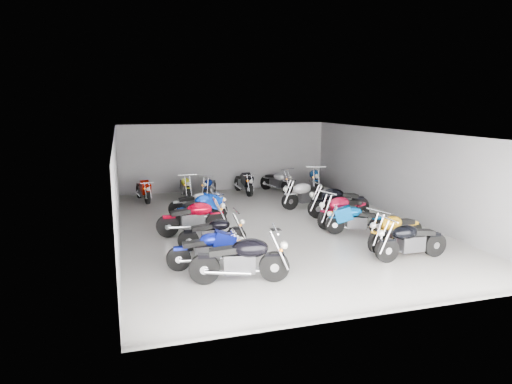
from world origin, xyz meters
TOP-DOWN VIEW (x-y plane):
  - ground at (0.00, 0.00)m, footprint 14.00×14.00m
  - wall_back at (0.00, 7.00)m, footprint 10.00×0.10m
  - wall_left at (-5.00, 0.00)m, footprint 0.10×14.00m
  - wall_right at (5.00, 0.00)m, footprint 0.10×14.00m
  - ceiling at (0.00, 0.00)m, footprint 10.00×14.00m
  - drain_grate at (0.00, -0.50)m, footprint 0.32×0.32m
  - motorcycle_left_a at (-2.27, -4.58)m, footprint 2.35×0.66m
  - motorcycle_left_b at (-2.84, -3.42)m, footprint 2.05×0.42m
  - motorcycle_left_c at (-2.40, -1.92)m, footprint 2.00×0.40m
  - motorcycle_left_d at (-2.72, -0.27)m, footprint 2.30×0.50m
  - motorcycle_left_e at (-2.24, 0.97)m, footprint 2.09×1.01m
  - motorcycle_left_f at (-2.25, 2.16)m, footprint 1.98×0.40m
  - motorcycle_right_a at (2.51, -4.32)m, footprint 2.19×0.44m
  - motorcycle_right_b at (2.66, -3.38)m, footprint 2.17×0.82m
  - motorcycle_right_c at (2.27, -1.76)m, footprint 1.89×0.87m
  - motorcycle_right_d at (2.37, -0.74)m, footprint 2.26×0.83m
  - motorcycle_right_e at (2.75, 0.47)m, footprint 2.40×0.49m
  - motorcycle_right_f at (2.22, 2.19)m, footprint 2.27×0.57m
  - motorcycle_back_a at (-3.99, 5.40)m, footprint 0.56×1.98m
  - motorcycle_back_b at (-2.16, 5.57)m, footprint 0.41×2.11m
  - motorcycle_back_c at (-1.11, 5.37)m, footprint 0.92×1.85m
  - motorcycle_back_d at (0.57, 5.73)m, footprint 0.48×2.17m
  - motorcycle_back_e at (2.19, 5.73)m, footprint 0.99×2.02m
  - motorcycle_back_f at (3.99, 5.47)m, footprint 0.84×2.28m

SIDE VIEW (x-z plane):
  - ground at x=0.00m, z-range 0.00..0.00m
  - drain_grate at x=0.00m, z-range 0.00..0.01m
  - motorcycle_back_c at x=-1.11m, z-range 0.04..0.91m
  - motorcycle_left_f at x=-2.25m, z-range 0.04..0.91m
  - motorcycle_right_c at x=2.27m, z-range 0.04..0.91m
  - motorcycle_back_a at x=-3.99m, z-range 0.04..0.92m
  - motorcycle_left_c at x=-2.40m, z-range 0.04..0.92m
  - motorcycle_left_b at x=-2.84m, z-range 0.04..0.94m
  - motorcycle_back_b at x=-2.16m, z-range 0.04..0.97m
  - motorcycle_back_e at x=2.19m, z-range 0.04..0.99m
  - motorcycle_back_d at x=0.57m, z-range 0.04..1.00m
  - motorcycle_right_a at x=2.51m, z-range 0.04..1.01m
  - motorcycle_left_e at x=-2.24m, z-range 0.04..1.02m
  - motorcycle_right_b at x=2.66m, z-range 0.04..1.03m
  - motorcycle_right_f at x=2.22m, z-range 0.05..1.05m
  - motorcycle_left_d at x=-2.72m, z-range 0.05..1.06m
  - motorcycle_right_d at x=2.37m, z-range 0.05..1.07m
  - motorcycle_back_f at x=3.99m, z-range 0.05..1.08m
  - motorcycle_left_a at x=-2.27m, z-range 0.05..1.09m
  - motorcycle_right_e at x=2.75m, z-range 0.05..1.10m
  - wall_back at x=0.00m, z-range 0.00..3.20m
  - wall_left at x=-5.00m, z-range 0.00..3.20m
  - wall_right at x=5.00m, z-range 0.00..3.20m
  - ceiling at x=0.00m, z-range 3.20..3.24m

